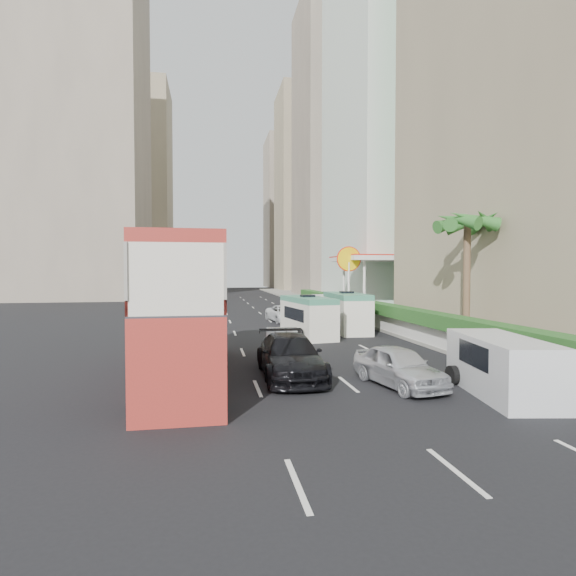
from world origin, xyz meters
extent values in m
plane|color=black|center=(0.00, 0.00, 0.00)|extent=(200.00, 200.00, 0.00)
cube|color=#AD3027|center=(-6.00, 0.00, 2.53)|extent=(2.50, 11.00, 5.06)
imported|color=silver|center=(-1.94, 3.13, 0.00)|extent=(1.98, 4.28, 1.36)
imported|color=silver|center=(1.25, -2.53, 0.00)|extent=(2.41, 4.33, 1.39)
imported|color=black|center=(-2.21, -0.52, 0.00)|extent=(2.30, 5.46, 1.57)
imported|color=silver|center=(0.70, 18.16, 0.00)|extent=(2.78, 4.95, 1.31)
cube|color=silver|center=(0.74, 9.81, 1.22)|extent=(2.59, 5.70, 2.44)
cube|color=silver|center=(3.83, 11.72, 1.28)|extent=(2.12, 5.82, 2.55)
cube|color=silver|center=(4.05, -4.13, 0.93)|extent=(2.60, 4.89, 1.86)
cube|color=silver|center=(4.56, 18.75, 1.01)|extent=(2.16, 5.12, 2.03)
cube|color=#99968C|center=(9.00, 25.00, 0.09)|extent=(6.00, 120.00, 0.18)
cube|color=silver|center=(6.20, 14.00, 0.68)|extent=(0.30, 44.00, 1.00)
cube|color=#2D6626|center=(6.20, 14.00, 1.53)|extent=(1.10, 44.00, 0.70)
cylinder|color=brown|center=(7.80, 4.00, 3.38)|extent=(0.36, 0.36, 6.40)
cube|color=silver|center=(10.00, 23.00, 2.75)|extent=(6.50, 8.00, 5.50)
cube|color=white|center=(18.00, 34.00, 29.00)|extent=(16.00, 18.00, 58.00)
cube|color=gray|center=(18.00, 58.00, 25.00)|extent=(16.00, 16.00, 50.00)
cube|color=tan|center=(17.00, 82.00, 22.00)|extent=(14.00, 14.00, 44.00)
cube|color=gray|center=(17.00, 104.00, 20.00)|extent=(14.00, 14.00, 40.00)
cube|color=gray|center=(-24.00, 55.00, 26.00)|extent=(18.00, 18.00, 52.00)
cube|color=tan|center=(-22.00, 90.00, 23.00)|extent=(16.00, 16.00, 46.00)
camera|label=1|loc=(-5.18, -17.05, 3.95)|focal=28.00mm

